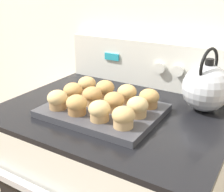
# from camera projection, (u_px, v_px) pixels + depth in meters

# --- Properties ---
(wall_back) EXTENTS (8.00, 0.05, 2.40)m
(wall_back) POSITION_uv_depth(u_px,v_px,m) (158.00, 17.00, 1.15)
(wall_back) COLOR silver
(wall_back) RESTS_ON ground_plane
(control_panel) EXTENTS (0.76, 0.07, 0.19)m
(control_panel) POSITION_uv_depth(u_px,v_px,m) (151.00, 64.00, 1.18)
(control_panel) COLOR silver
(control_panel) RESTS_ON stove_range
(muffin_pan) EXTENTS (0.38, 0.29, 0.02)m
(muffin_pan) POSITION_uv_depth(u_px,v_px,m) (103.00, 110.00, 0.95)
(muffin_pan) COLOR #38383D
(muffin_pan) RESTS_ON stove_range
(muffin_r0_c0) EXTENTS (0.07, 0.07, 0.06)m
(muffin_r0_c0) POSITION_uv_depth(u_px,v_px,m) (58.00, 100.00, 0.93)
(muffin_r0_c0) COLOR #A37A4C
(muffin_r0_c0) RESTS_ON muffin_pan
(muffin_r0_c1) EXTENTS (0.07, 0.07, 0.06)m
(muffin_r0_c1) POSITION_uv_depth(u_px,v_px,m) (77.00, 105.00, 0.89)
(muffin_r0_c1) COLOR olive
(muffin_r0_c1) RESTS_ON muffin_pan
(muffin_r0_c2) EXTENTS (0.07, 0.07, 0.06)m
(muffin_r0_c2) POSITION_uv_depth(u_px,v_px,m) (100.00, 111.00, 0.85)
(muffin_r0_c2) COLOR tan
(muffin_r0_c2) RESTS_ON muffin_pan
(muffin_r0_c3) EXTENTS (0.07, 0.07, 0.06)m
(muffin_r0_c3) POSITION_uv_depth(u_px,v_px,m) (123.00, 117.00, 0.81)
(muffin_r0_c3) COLOR tan
(muffin_r0_c3) RESTS_ON muffin_pan
(muffin_r1_c0) EXTENTS (0.07, 0.07, 0.06)m
(muffin_r1_c0) POSITION_uv_depth(u_px,v_px,m) (73.00, 92.00, 1.00)
(muffin_r1_c0) COLOR tan
(muffin_r1_c0) RESTS_ON muffin_pan
(muffin_r1_c1) EXTENTS (0.07, 0.07, 0.06)m
(muffin_r1_c1) POSITION_uv_depth(u_px,v_px,m) (92.00, 96.00, 0.96)
(muffin_r1_c1) COLOR tan
(muffin_r1_c1) RESTS_ON muffin_pan
(muffin_r1_c2) EXTENTS (0.07, 0.07, 0.06)m
(muffin_r1_c2) POSITION_uv_depth(u_px,v_px,m) (114.00, 102.00, 0.91)
(muffin_r1_c2) COLOR #A37A4C
(muffin_r1_c2) RESTS_ON muffin_pan
(muffin_r1_c3) EXTENTS (0.07, 0.07, 0.06)m
(muffin_r1_c3) POSITION_uv_depth(u_px,v_px,m) (137.00, 107.00, 0.87)
(muffin_r1_c3) COLOR tan
(muffin_r1_c3) RESTS_ON muffin_pan
(muffin_r2_c0) EXTENTS (0.07, 0.07, 0.06)m
(muffin_r2_c0) POSITION_uv_depth(u_px,v_px,m) (87.00, 85.00, 1.06)
(muffin_r2_c0) COLOR olive
(muffin_r2_c0) RESTS_ON muffin_pan
(muffin_r2_c1) EXTENTS (0.07, 0.07, 0.06)m
(muffin_r2_c1) POSITION_uv_depth(u_px,v_px,m) (105.00, 89.00, 1.02)
(muffin_r2_c1) COLOR olive
(muffin_r2_c1) RESTS_ON muffin_pan
(muffin_r2_c2) EXTENTS (0.07, 0.07, 0.06)m
(muffin_r2_c2) POSITION_uv_depth(u_px,v_px,m) (127.00, 94.00, 0.98)
(muffin_r2_c2) COLOR olive
(muffin_r2_c2) RESTS_ON muffin_pan
(muffin_r2_c3) EXTENTS (0.07, 0.07, 0.06)m
(muffin_r2_c3) POSITION_uv_depth(u_px,v_px,m) (149.00, 98.00, 0.94)
(muffin_r2_c3) COLOR olive
(muffin_r2_c3) RESTS_ON muffin_pan
(tea_kettle) EXTENTS (0.16, 0.20, 0.22)m
(tea_kettle) POSITION_uv_depth(u_px,v_px,m) (206.00, 87.00, 0.95)
(tea_kettle) COLOR silver
(tea_kettle) RESTS_ON stove_range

